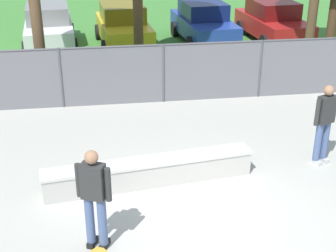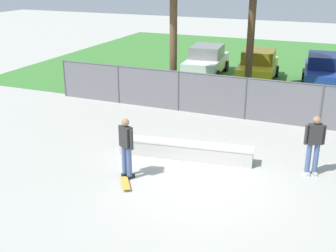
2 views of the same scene
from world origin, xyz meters
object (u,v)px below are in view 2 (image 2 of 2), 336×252
Objects in this scene: car_white at (206,61)px; car_blue at (323,71)px; skateboard at (125,183)px; concrete_ledge at (185,150)px; skateboarder at (126,146)px; bystander at (314,143)px; car_yellow at (258,66)px.

car_white is 6.22m from car_blue.
skateboard is 13.47m from car_white.
skateboarder reaches higher than concrete_ledge.
concrete_ledge is at bearing -174.64° from bystander.
skateboarder is at bearing -82.41° from car_white.
car_yellow is 3.29m from car_blue.
concrete_ledge is 3.91m from bystander.
car_yellow is at bearing 109.60° from bystander.
bystander reaches higher than car_white.
skateboard is at bearing -68.84° from skateboarder.
car_blue is (4.32, 13.16, 0.77)m from skateboard.
skateboarder is 0.42× the size of car_blue.
car_yellow is (2.93, -0.24, 0.00)m from car_white.
car_yellow is at bearing 89.29° from concrete_ledge.
concrete_ledge is 2.52m from skateboard.
car_white is at bearing 98.09° from skateboard.
concrete_ledge reaches higher than skateboard.
concrete_ledge is 2.39× the size of skateboarder.
skateboarder is at bearing -95.51° from car_yellow.
bystander is at bearing -70.40° from car_yellow.
car_yellow is 2.38× the size of bystander.
concrete_ledge is 11.33m from car_white.
concrete_ledge is 10.74m from car_yellow.
bystander is (4.91, 2.24, 0.00)m from skateboarder.
skateboard is at bearing -111.06° from concrete_ledge.
car_blue is at bearing 92.21° from bystander.
bystander is at bearing 5.36° from concrete_ledge.
skateboard is 5.53m from bystander.
car_white is 12.51m from bystander.
skateboarder reaches higher than skateboard.
skateboarder is 0.42× the size of car_yellow.
car_white is 2.38× the size of bystander.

